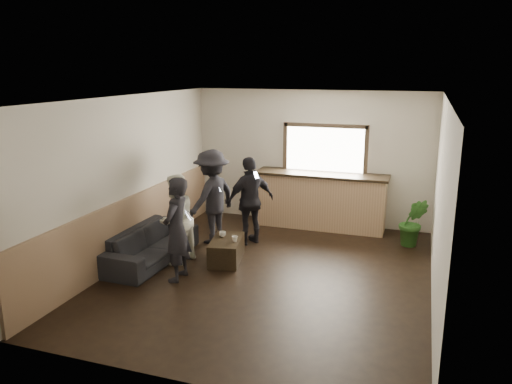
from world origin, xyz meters
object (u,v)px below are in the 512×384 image
(sofa, at_px, (151,245))
(cup_b, at_px, (235,239))
(person_b, at_px, (176,219))
(person_d, at_px, (250,201))
(potted_plant, at_px, (413,222))
(person_a, at_px, (177,229))
(coffee_table, at_px, (227,250))
(person_c, at_px, (212,197))
(cup_a, at_px, (222,234))
(bar_counter, at_px, (321,197))

(sofa, height_order, cup_b, sofa)
(person_b, height_order, person_d, person_d)
(potted_plant, xyz_separation_m, person_b, (-3.77, -2.12, 0.31))
(potted_plant, distance_m, person_a, 4.41)
(coffee_table, xyz_separation_m, person_c, (-0.61, 0.82, 0.69))
(sofa, bearing_deg, cup_a, -62.58)
(cup_a, xyz_separation_m, person_d, (0.20, 0.89, 0.39))
(person_c, height_order, person_d, person_c)
(sofa, height_order, person_b, person_b)
(coffee_table, distance_m, person_c, 1.24)
(cup_b, relative_size, person_c, 0.06)
(cup_b, height_order, person_a, person_a)
(potted_plant, bearing_deg, person_d, -164.58)
(person_b, bearing_deg, coffee_table, 121.92)
(sofa, height_order, potted_plant, potted_plant)
(bar_counter, bearing_deg, sofa, -130.27)
(person_d, bearing_deg, cup_a, 28.53)
(bar_counter, xyz_separation_m, cup_b, (-0.97, -2.44, -0.20))
(potted_plant, xyz_separation_m, person_a, (-3.44, -2.74, 0.36))
(coffee_table, height_order, person_a, person_a)
(person_a, xyz_separation_m, person_b, (-0.33, 0.61, -0.05))
(sofa, height_order, coffee_table, sofa)
(person_b, relative_size, person_d, 0.93)
(potted_plant, relative_size, person_b, 0.60)
(person_b, relative_size, person_c, 0.86)
(person_d, bearing_deg, person_c, -34.53)
(sofa, distance_m, person_c, 1.50)
(cup_a, relative_size, potted_plant, 0.12)
(cup_b, bearing_deg, person_d, 94.85)
(sofa, bearing_deg, cup_b, -73.63)
(bar_counter, relative_size, cup_b, 26.99)
(person_a, bearing_deg, cup_b, 142.37)
(bar_counter, distance_m, person_b, 3.32)
(cup_a, bearing_deg, potted_plant, 28.48)
(coffee_table, relative_size, potted_plant, 0.95)
(bar_counter, relative_size, coffee_table, 3.05)
(person_a, bearing_deg, person_b, -154.14)
(bar_counter, height_order, person_d, bar_counter)
(bar_counter, xyz_separation_m, coffee_table, (-1.15, -2.38, -0.44))
(person_d, bearing_deg, coffee_table, 36.47)
(coffee_table, bearing_deg, person_a, -115.10)
(cup_a, relative_size, person_b, 0.07)
(cup_a, xyz_separation_m, potted_plant, (3.11, 1.69, 0.03))
(sofa, relative_size, potted_plant, 2.18)
(cup_a, height_order, person_b, person_b)
(person_a, distance_m, person_b, 0.70)
(cup_b, bearing_deg, potted_plant, 33.35)
(person_b, height_order, person_c, person_c)
(potted_plant, bearing_deg, cup_a, -151.52)
(coffee_table, bearing_deg, sofa, -161.13)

